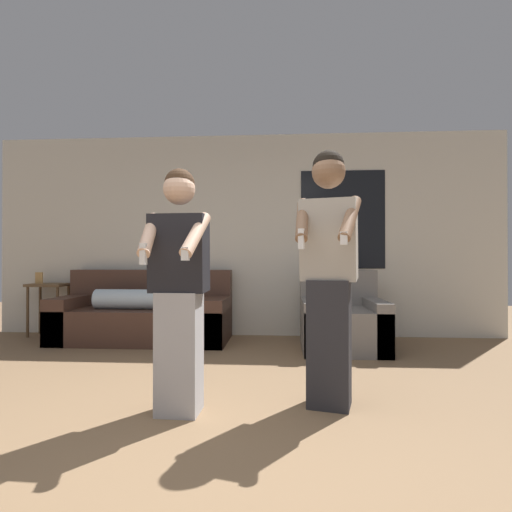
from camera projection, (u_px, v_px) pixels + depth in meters
ground_plane at (183, 457)px, 2.07m from camera, size 14.00×14.00×0.00m
wall_back at (246, 235)px, 5.40m from camera, size 6.84×0.07×2.70m
couch at (144, 316)px, 5.01m from camera, size 2.12×0.87×0.88m
armchair at (342, 322)px, 4.57m from camera, size 0.92×0.94×0.89m
side_table at (48, 294)px, 5.34m from camera, size 0.48×0.35×0.85m
person_left at (179, 287)px, 2.66m from camera, size 0.44×0.47×1.63m
person_right at (329, 273)px, 2.77m from camera, size 0.47×0.54×1.78m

